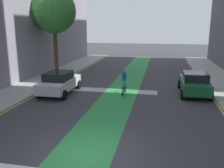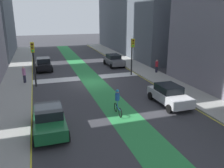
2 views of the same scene
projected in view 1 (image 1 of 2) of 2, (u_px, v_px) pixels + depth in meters
name	position (u px, v px, depth m)	size (l,w,h in m)	color
ground_plane	(89.00, 156.00, 9.05)	(120.00, 120.00, 0.00)	#38383D
bike_lane_paint	(81.00, 155.00, 9.10)	(2.40, 60.00, 0.01)	#2D8C47
car_green_right_far	(195.00, 83.00, 17.11)	(2.03, 4.21, 1.57)	#196033
car_white_left_far	(60.00, 82.00, 17.30)	(2.05, 4.22, 1.57)	silver
cyclist_in_lane	(124.00, 81.00, 16.88)	(0.32, 1.73, 1.86)	black
street_tree_near	(54.00, 11.00, 22.69)	(4.15, 4.15, 7.99)	brown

